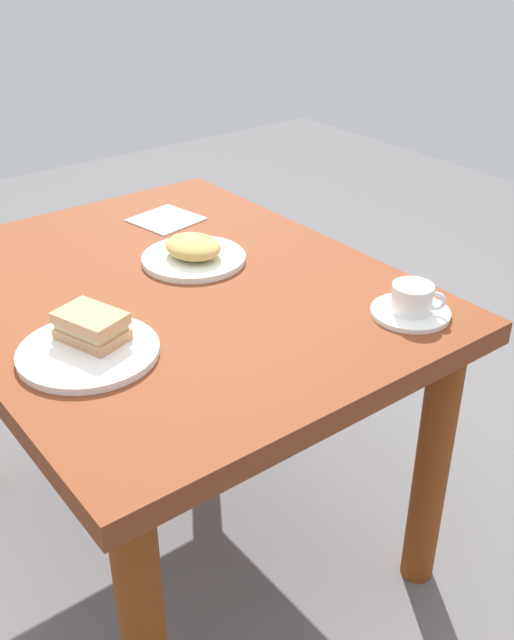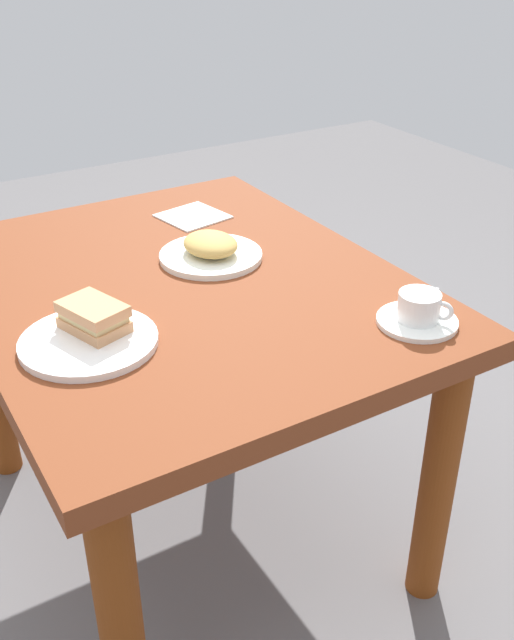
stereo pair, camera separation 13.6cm
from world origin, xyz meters
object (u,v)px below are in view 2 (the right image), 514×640
side_plate (211,256)px  napkin (193,216)px  coffee_saucer (417,321)px  dining_table (184,325)px  sandwich_plate (89,342)px  coffee_cup (420,306)px  sandwich_front (94,317)px  spoon (429,301)px

side_plate → napkin: (0.25, -0.08, -0.01)m
coffee_saucer → side_plate: 0.51m
dining_table → sandwich_plate: sandwich_plate is taller
dining_table → coffee_cup: 0.53m
coffee_cup → coffee_saucer: bearing=34.9°
sandwich_front → side_plate: bearing=-60.8°
side_plate → napkin: 0.26m
sandwich_plate → side_plate: 0.43m
napkin → coffee_saucer: bearing=-170.5°
coffee_cup → spoon: size_ratio=1.08×
dining_table → napkin: napkin is taller
sandwich_plate → napkin: bearing=-43.7°
sandwich_front → spoon: sandwich_front is taller
dining_table → napkin: (0.31, -0.19, 0.11)m
napkin → dining_table: bearing=149.5°
sandwich_plate → coffee_saucer: bearing=-113.8°
napkin → side_plate: bearing=162.3°
sandwich_front → napkin: bearing=-43.8°
spoon → side_plate: (0.43, 0.26, -0.01)m
sandwich_front → sandwich_plate: bearing=138.0°
dining_table → side_plate: 0.17m
sandwich_plate → coffee_cup: (-0.25, -0.57, 0.03)m
spoon → side_plate: 0.50m
sandwich_plate → napkin: sandwich_plate is taller
sandwich_plate → coffee_saucer: size_ratio=1.62×
sandwich_front → side_plate: sandwich_front is taller
side_plate → coffee_cup: bearing=-156.8°
coffee_cup → side_plate: (0.47, 0.20, -0.03)m
sandwich_front → coffee_saucer: size_ratio=0.91×
side_plate → dining_table: bearing=121.3°
coffee_cup → napkin: size_ratio=0.65×
side_plate → napkin: size_ratio=1.56×
side_plate → napkin: side_plate is taller
coffee_saucer → side_plate: (0.47, 0.20, 0.00)m
sandwich_front → napkin: size_ratio=0.95×
coffee_saucer → napkin: (0.72, 0.12, -0.00)m
sandwich_plate → spoon: (-0.21, -0.63, 0.01)m
spoon → napkin: size_ratio=0.60×
dining_table → sandwich_front: 0.31m
spoon → sandwich_plate: bearing=71.5°
sandwich_plate → sandwich_front: bearing=-42.0°
sandwich_front → side_plate: 0.40m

